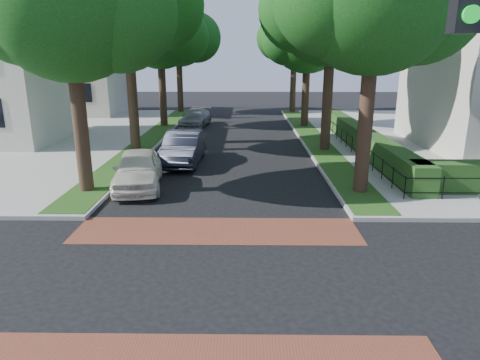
# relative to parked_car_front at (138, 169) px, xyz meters

# --- Properties ---
(ground) EXTENTS (120.00, 120.00, 0.00)m
(ground) POSITION_rel_parked_car_front_xyz_m (3.60, -7.82, -0.80)
(ground) COLOR black
(ground) RESTS_ON ground
(crosswalk_far) EXTENTS (9.00, 2.20, 0.01)m
(crosswalk_far) POSITION_rel_parked_car_front_xyz_m (3.60, -4.62, -0.79)
(crosswalk_far) COLOR brown
(crosswalk_far) RESTS_ON ground
(grass_strip_ne) EXTENTS (1.60, 29.80, 0.02)m
(grass_strip_ne) POSITION_rel_parked_car_front_xyz_m (9.00, 11.28, -0.64)
(grass_strip_ne) COLOR #274714
(grass_strip_ne) RESTS_ON sidewalk_ne
(grass_strip_nw) EXTENTS (1.60, 29.80, 0.02)m
(grass_strip_nw) POSITION_rel_parked_car_front_xyz_m (-1.80, 11.28, -0.64)
(grass_strip_nw) COLOR #274714
(grass_strip_nw) RESTS_ON sidewalk_nw
(tree_right_mid) EXTENTS (8.25, 7.09, 11.22)m
(tree_right_mid) POSITION_rel_parked_car_front_xyz_m (9.21, 7.43, 7.19)
(tree_right_mid) COLOR black
(tree_right_mid) RESTS_ON sidewalk_ne
(tree_right_far) EXTENTS (7.25, 6.23, 9.74)m
(tree_right_far) POSITION_rel_parked_car_front_xyz_m (9.20, 16.40, 6.11)
(tree_right_far) COLOR black
(tree_right_far) RESTS_ON sidewalk_ne
(tree_right_back) EXTENTS (7.50, 6.45, 10.20)m
(tree_right_back) POSITION_rel_parked_car_front_xyz_m (9.20, 25.41, 6.47)
(tree_right_back) COLOR black
(tree_right_back) RESTS_ON sidewalk_ne
(tree_left_near) EXTENTS (7.50, 6.45, 10.20)m
(tree_left_near) POSITION_rel_parked_car_front_xyz_m (-1.80, -0.59, 6.47)
(tree_left_near) COLOR black
(tree_left_near) RESTS_ON sidewalk_nw
(tree_left_far) EXTENTS (7.00, 6.02, 9.86)m
(tree_left_far) POSITION_rel_parked_car_front_xyz_m (-1.80, 16.39, 6.32)
(tree_left_far) COLOR black
(tree_left_far) RESTS_ON sidewalk_nw
(tree_left_back) EXTENTS (7.75, 6.66, 10.44)m
(tree_left_back) POSITION_rel_parked_car_front_xyz_m (-1.80, 25.41, 6.62)
(tree_left_back) COLOR black
(tree_left_back) RESTS_ON sidewalk_nw
(hedge_main_road) EXTENTS (1.00, 18.00, 1.20)m
(hedge_main_road) POSITION_rel_parked_car_front_xyz_m (11.30, 7.18, -0.05)
(hedge_main_road) COLOR #163D15
(hedge_main_road) RESTS_ON sidewalk_ne
(fence_main_road) EXTENTS (0.06, 18.00, 0.90)m
(fence_main_road) POSITION_rel_parked_car_front_xyz_m (10.50, 7.18, -0.20)
(fence_main_road) COLOR black
(fence_main_road) RESTS_ON sidewalk_ne
(house_left_far) EXTENTS (10.00, 9.00, 10.14)m
(house_left_far) POSITION_rel_parked_car_front_xyz_m (-11.89, 24.17, 4.24)
(house_left_far) COLOR beige
(house_left_far) RESTS_ON sidewalk_nw
(parked_car_front) EXTENTS (2.59, 4.91, 1.59)m
(parked_car_front) POSITION_rel_parked_car_front_xyz_m (0.00, 0.00, 0.00)
(parked_car_front) COLOR silver
(parked_car_front) RESTS_ON ground
(parked_car_middle) EXTENTS (1.89, 5.03, 1.64)m
(parked_car_middle) POSITION_rel_parked_car_front_xyz_m (1.30, 4.32, 0.03)
(parked_car_middle) COLOR black
(parked_car_middle) RESTS_ON ground
(parked_car_rear) EXTENTS (2.45, 4.87, 1.36)m
(parked_car_rear) POSITION_rel_parked_car_front_xyz_m (0.52, 16.64, -0.12)
(parked_car_rear) COLOR gray
(parked_car_rear) RESTS_ON ground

